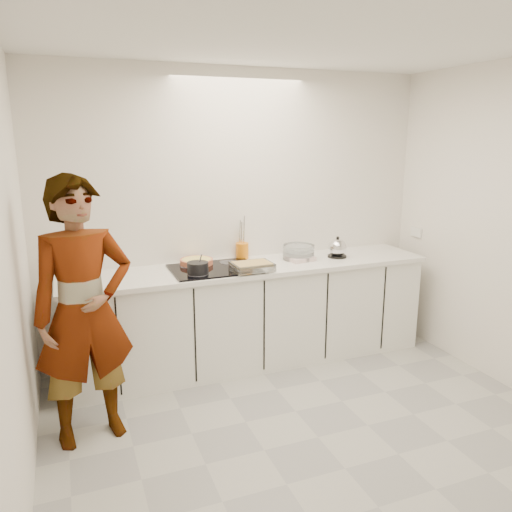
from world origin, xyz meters
name	(u,v)px	position (x,y,z in m)	size (l,w,h in m)	color
floor	(318,437)	(0.00, 0.00, 0.00)	(3.60, 3.20, 0.00)	#AFAFA7
ceiling	(332,30)	(0.00, 0.00, 2.60)	(3.60, 3.20, 0.00)	white
wall_back	(239,216)	(0.00, 1.60, 1.30)	(3.60, 0.00, 2.60)	white
wall_left	(6,284)	(-1.80, 0.00, 1.30)	(0.00, 3.20, 2.60)	white
base_cabinets	(252,316)	(0.00, 1.28, 0.43)	(3.20, 0.58, 0.87)	white
countertop	(252,267)	(0.00, 1.28, 0.89)	(3.24, 0.64, 0.04)	white
hob	(214,269)	(-0.35, 1.26, 0.92)	(0.72, 0.54, 0.01)	black
tart_dish	(197,261)	(-0.46, 1.44, 0.95)	(0.34, 0.34, 0.05)	#CA6845
saucepan	(198,268)	(-0.52, 1.14, 0.97)	(0.21, 0.21, 0.16)	black
baking_dish	(252,266)	(-0.07, 1.08, 0.96)	(0.34, 0.25, 0.06)	silver
mixing_bowl	(299,253)	(0.48, 1.33, 0.97)	(0.33, 0.33, 0.13)	silver
tea_towel	(301,259)	(0.47, 1.27, 0.93)	(0.23, 0.17, 0.04)	white
kettle	(337,248)	(0.85, 1.27, 0.99)	(0.20, 0.20, 0.20)	black
utensil_crock	(242,251)	(0.00, 1.54, 0.98)	(0.12, 0.12, 0.15)	orange
cook	(84,312)	(-1.43, 0.59, 0.90)	(0.65, 0.43, 1.80)	white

